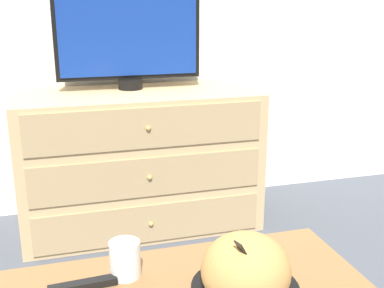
# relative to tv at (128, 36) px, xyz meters

# --- Properties ---
(ground_plane) EXTENTS (12.00, 12.00, 0.00)m
(ground_plane) POSITION_rel_tv_xyz_m (0.06, 0.19, -0.96)
(ground_plane) COLOR #474C56
(dresser) EXTENTS (1.17, 0.54, 0.70)m
(dresser) POSITION_rel_tv_xyz_m (0.02, -0.10, -0.61)
(dresser) COLOR tan
(dresser) RESTS_ON ground_plane
(tv) EXTENTS (0.71, 0.12, 0.49)m
(tv) POSITION_rel_tv_xyz_m (0.00, 0.00, 0.00)
(tv) COLOR black
(tv) RESTS_ON dresser
(takeout_bowl) EXTENTS (0.24, 0.24, 0.18)m
(takeout_bowl) POSITION_rel_tv_xyz_m (0.01, -1.54, -0.42)
(takeout_bowl) COLOR black
(takeout_bowl) RESTS_ON coffee_table
(drink_cup) EXTENTS (0.08, 0.08, 0.09)m
(drink_cup) POSITION_rel_tv_xyz_m (-0.23, -1.35, -0.44)
(drink_cup) COLOR #9E6638
(drink_cup) RESTS_ON coffee_table
(remote_control) EXTENTS (0.16, 0.04, 0.02)m
(remote_control) POSITION_rel_tv_xyz_m (-0.34, -1.38, -0.47)
(remote_control) COLOR black
(remote_control) RESTS_ON coffee_table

